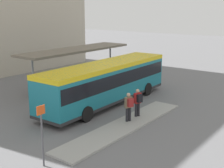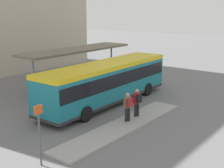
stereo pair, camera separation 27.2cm
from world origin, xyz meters
The scene contains 11 objects.
ground_plane centered at (0.00, 0.00, 0.00)m, with size 120.00×120.00×0.00m, color slate.
curb_island centered at (-2.95, -3.63, 0.06)m, with size 10.56×1.80×0.12m.
city_bus centered at (0.01, 0.00, 1.76)m, with size 12.09×2.91×3.00m.
pedestrian_waiting centered at (-2.35, -3.51, 1.14)m, with size 0.53×0.56×1.78m.
pedestrian_companion centered at (-1.27, -3.46, 1.14)m, with size 0.52×0.56×1.78m.
bicycle_black centered at (8.14, 1.50, 0.38)m, with size 0.48×1.78×0.77m.
bicycle_white centered at (8.24, 2.34, 0.38)m, with size 0.48×1.76×0.76m.
station_shelter centered at (2.69, 5.51, 3.18)m, with size 11.44×2.84×3.32m.
potted_planter_near_shelter centered at (-1.81, 3.43, 0.65)m, with size 0.76×0.76×1.24m.
potted_planter_far_side centered at (4.52, 2.76, 0.68)m, with size 0.92×0.92×1.32m.
platform_sign centered at (-8.97, -3.49, 1.56)m, with size 0.44×0.08×2.80m.
Camera 1 is at (-17.11, -13.48, 6.81)m, focal length 50.00 mm.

